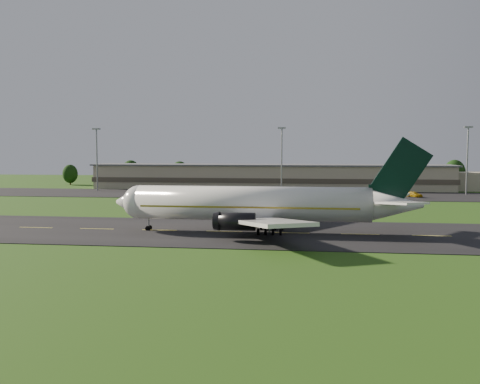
# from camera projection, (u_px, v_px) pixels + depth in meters

# --- Properties ---
(ground) EXTENTS (360.00, 360.00, 0.00)m
(ground) POSITION_uv_depth(u_px,v_px,m) (224.00, 232.00, 88.05)
(ground) COLOR #1E4310
(ground) RESTS_ON ground
(taxiway) EXTENTS (220.00, 30.00, 0.10)m
(taxiway) POSITION_uv_depth(u_px,v_px,m) (224.00, 232.00, 88.05)
(taxiway) COLOR black
(taxiway) RESTS_ON ground
(apron) EXTENTS (260.00, 30.00, 0.10)m
(apron) POSITION_uv_depth(u_px,v_px,m) (263.00, 195.00, 159.18)
(apron) COLOR black
(apron) RESTS_ON ground
(airliner) EXTENTS (51.23, 42.18, 15.57)m
(airliner) POSITION_uv_depth(u_px,v_px,m) (258.00, 204.00, 86.95)
(airliner) COLOR white
(airliner) RESTS_ON ground
(terminal) EXTENTS (145.00, 16.00, 8.40)m
(terminal) POSITION_uv_depth(u_px,v_px,m) (288.00, 177.00, 181.91)
(terminal) COLOR tan
(terminal) RESTS_ON ground
(light_mast_west) EXTENTS (2.40, 1.20, 20.35)m
(light_mast_west) POSITION_uv_depth(u_px,v_px,m) (97.00, 152.00, 173.31)
(light_mast_west) COLOR gray
(light_mast_west) RESTS_ON ground
(light_mast_centre) EXTENTS (2.40, 1.20, 20.35)m
(light_mast_centre) POSITION_uv_depth(u_px,v_px,m) (282.00, 152.00, 165.40)
(light_mast_centre) COLOR gray
(light_mast_centre) RESTS_ON ground
(light_mast_east) EXTENTS (2.40, 1.20, 20.35)m
(light_mast_east) POSITION_uv_depth(u_px,v_px,m) (467.00, 152.00, 158.15)
(light_mast_east) COLOR gray
(light_mast_east) RESTS_ON ground
(tree_line) EXTENTS (197.20, 9.08, 10.42)m
(tree_line) POSITION_uv_depth(u_px,v_px,m) (377.00, 173.00, 187.45)
(tree_line) COLOR black
(tree_line) RESTS_ON ground
(service_vehicle_a) EXTENTS (3.38, 3.90, 1.27)m
(service_vehicle_a) POSITION_uv_depth(u_px,v_px,m) (162.00, 191.00, 165.93)
(service_vehicle_a) COLOR orange
(service_vehicle_a) RESTS_ON apron
(service_vehicle_b) EXTENTS (4.75, 2.82, 1.48)m
(service_vehicle_b) POSITION_uv_depth(u_px,v_px,m) (189.00, 191.00, 161.70)
(service_vehicle_b) COLOR #AB1E0B
(service_vehicle_b) RESTS_ON apron
(service_vehicle_c) EXTENTS (4.14, 5.54, 1.40)m
(service_vehicle_c) POSITION_uv_depth(u_px,v_px,m) (317.00, 193.00, 155.27)
(service_vehicle_c) COLOR white
(service_vehicle_c) RESTS_ON apron
(service_vehicle_d) EXTENTS (4.97, 5.06, 1.46)m
(service_vehicle_d) POSITION_uv_depth(u_px,v_px,m) (414.00, 194.00, 150.99)
(service_vehicle_d) COLOR #C8980B
(service_vehicle_d) RESTS_ON apron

